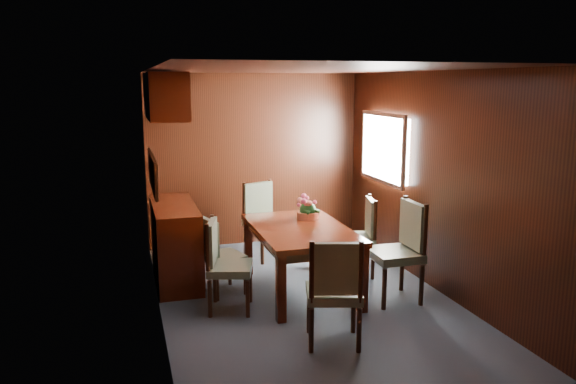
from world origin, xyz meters
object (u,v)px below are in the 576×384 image
object	(u,v)px
chair_left_near	(223,260)
chair_right_near	(402,245)
dining_table	(300,236)
flower_centerpiece	(308,207)
chair_head	(335,287)
sideboard	(175,242)

from	to	relation	value
chair_left_near	chair_right_near	distance (m)	1.87
dining_table	flower_centerpiece	world-z (taller)	flower_centerpiece
chair_left_near	chair_head	bearing A→B (deg)	52.42
chair_right_near	sideboard	bearing A→B (deg)	60.54
sideboard	flower_centerpiece	size ratio (longest dim) A/B	5.16
flower_centerpiece	chair_head	bearing A→B (deg)	-100.74
sideboard	flower_centerpiece	distance (m)	1.60
chair_left_near	flower_centerpiece	xyz separation A→B (m)	(1.10, 0.61, 0.34)
sideboard	chair_left_near	distance (m)	1.12
sideboard	chair_head	bearing A→B (deg)	-61.48
sideboard	chair_left_near	bearing A→B (deg)	-70.36
dining_table	chair_left_near	bearing A→B (deg)	-163.66
dining_table	sideboard	bearing A→B (deg)	148.22
chair_head	flower_centerpiece	xyz separation A→B (m)	(0.32, 1.68, 0.31)
dining_table	chair_head	world-z (taller)	chair_head
sideboard	dining_table	size ratio (longest dim) A/B	0.89
chair_right_near	flower_centerpiece	xyz separation A→B (m)	(-0.76, 0.86, 0.27)
sideboard	chair_left_near	world-z (taller)	chair_left_near
flower_centerpiece	sideboard	bearing A→B (deg)	163.13
chair_left_near	chair_right_near	xyz separation A→B (m)	(1.86, -0.25, 0.07)
sideboard	chair_right_near	distance (m)	2.59
sideboard	chair_head	size ratio (longest dim) A/B	1.41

